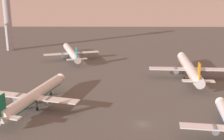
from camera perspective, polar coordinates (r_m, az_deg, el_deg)
ground_plane at (r=92.82m, az=5.79°, el=-9.98°), size 416.00×416.00×0.00m
control_tower at (r=197.69m, az=-19.03°, el=10.81°), size 8.00×8.00×44.67m
airplane_mid_apron at (r=105.46m, az=-14.41°, el=-4.78°), size 32.04×40.81×10.64m
airplane_taxiway_distant at (r=137.76m, az=14.24°, el=0.29°), size 35.25×45.29×11.62m
airplane_terminal_side at (r=167.75m, az=-7.55°, el=3.18°), size 29.53×37.57×9.87m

